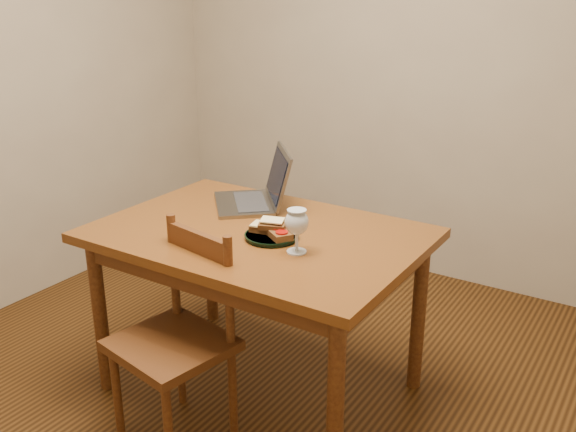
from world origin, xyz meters
The scene contains 10 objects.
floor centered at (0.00, 0.00, -0.01)m, with size 3.20×3.20×0.02m, color black.
back_wall centered at (0.00, 1.61, 1.30)m, with size 3.20×0.02×2.60m, color gray.
table centered at (0.01, 0.06, 0.65)m, with size 1.30×0.90×0.74m.
chair centered at (-0.07, -0.37, 0.47)m, with size 0.46×0.45×0.43m.
plate centered at (0.11, 0.02, 0.75)m, with size 0.22×0.22×0.02m, color black.
sandwich_cheese centered at (0.07, 0.03, 0.78)m, with size 0.12×0.07×0.04m, color #381E0C, non-canonical shape.
sandwich_tomato centered at (0.15, 0.01, 0.78)m, with size 0.12×0.07×0.04m, color #381E0C, non-canonical shape.
sandwich_top centered at (0.11, 0.03, 0.80)m, with size 0.10×0.06×0.03m, color #381E0C, non-canonical shape.
milk_glass centered at (0.26, -0.04, 0.83)m, with size 0.09×0.09×0.17m, color white, non-canonical shape.
laptop centered at (-0.17, 0.33, 0.81)m, with size 0.47×0.47×0.25m.
Camera 1 is at (1.42, -1.92, 1.69)m, focal length 40.00 mm.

